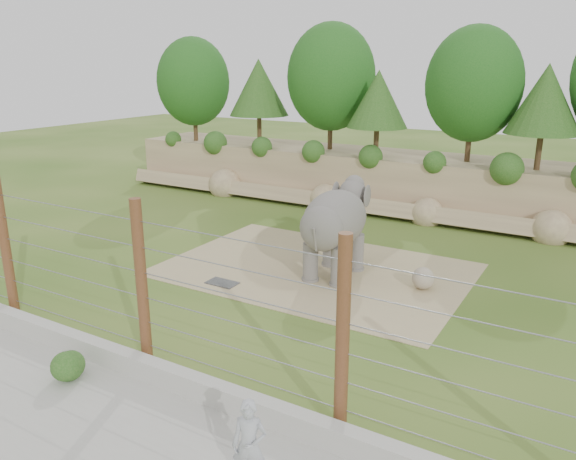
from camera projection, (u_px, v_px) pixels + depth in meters
The scene contains 11 objects.
ground at pixel (254, 297), 16.95m from camera, with size 90.00×90.00×0.00m, color #325916.
back_embankment at pixel (416, 126), 25.96m from camera, with size 30.00×5.52×8.77m.
dirt_patch at pixel (315, 269), 19.17m from camera, with size 10.00×7.00×0.02m, color tan.
drain_grate at pixel (222, 283), 17.95m from camera, with size 1.00×0.60×0.03m, color #262628.
elephant at pixel (335, 232), 18.25m from camera, with size 1.59×3.71×3.00m, color #5E5A53, non-canonical shape.
stone_ball at pixel (423, 278), 17.43m from camera, with size 0.69×0.69×0.69m, color gray.
retaining_wall at pixel (132, 363), 12.75m from camera, with size 26.00×0.35×0.50m, color #ADABA2.
walkway at pixel (58, 419), 11.17m from camera, with size 26.00×4.00×0.01m, color #ADABA2.
barrier_fence at pixel (142, 284), 12.66m from camera, with size 20.26×0.26×4.00m.
walkway_shrub at pixel (73, 364), 12.55m from camera, with size 0.67×0.67×0.67m, color #1D5117.
zookeeper at pixel (249, 445), 9.16m from camera, with size 0.59×0.39×1.62m, color silver.
Camera 1 is at (8.84, -12.94, 6.83)m, focal length 35.00 mm.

